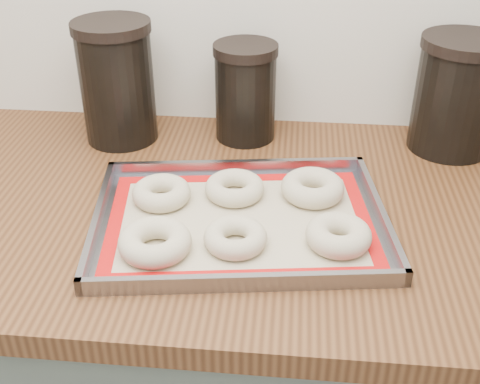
# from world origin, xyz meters

# --- Properties ---
(countertop) EXTENTS (3.06, 0.68, 0.04)m
(countertop) POSITION_xyz_m (0.00, 1.68, 0.88)
(countertop) COLOR brown
(countertop) RESTS_ON cabinet
(baking_tray) EXTENTS (0.50, 0.39, 0.03)m
(baking_tray) POSITION_xyz_m (-0.18, 1.61, 0.91)
(baking_tray) COLOR gray
(baking_tray) RESTS_ON countertop
(baking_mat) EXTENTS (0.46, 0.35, 0.00)m
(baking_mat) POSITION_xyz_m (-0.18, 1.61, 0.90)
(baking_mat) COLOR #C6B793
(baking_mat) RESTS_ON baking_tray
(bagel_front_left) EXTENTS (0.11, 0.11, 0.04)m
(bagel_front_left) POSITION_xyz_m (-0.29, 1.52, 0.92)
(bagel_front_left) COLOR beige
(bagel_front_left) RESTS_ON baking_mat
(bagel_front_mid) EXTENTS (0.11, 0.11, 0.03)m
(bagel_front_mid) POSITION_xyz_m (-0.18, 1.54, 0.92)
(bagel_front_mid) COLOR beige
(bagel_front_mid) RESTS_ON baking_mat
(bagel_front_right) EXTENTS (0.11, 0.11, 0.04)m
(bagel_front_right) POSITION_xyz_m (-0.02, 1.56, 0.92)
(bagel_front_right) COLOR beige
(bagel_front_right) RESTS_ON baking_mat
(bagel_back_left) EXTENTS (0.10, 0.10, 0.03)m
(bagel_back_left) POSITION_xyz_m (-0.31, 1.65, 0.92)
(bagel_back_left) COLOR beige
(bagel_back_left) RESTS_ON baking_mat
(bagel_back_mid) EXTENTS (0.13, 0.13, 0.03)m
(bagel_back_mid) POSITION_xyz_m (-0.19, 1.68, 0.92)
(bagel_back_mid) COLOR beige
(bagel_back_mid) RESTS_ON baking_mat
(bagel_back_right) EXTENTS (0.14, 0.14, 0.04)m
(bagel_back_right) POSITION_xyz_m (-0.06, 1.69, 0.92)
(bagel_back_right) COLOR beige
(bagel_back_right) RESTS_ON baking_mat
(canister_left) EXTENTS (0.15, 0.15, 0.24)m
(canister_left) POSITION_xyz_m (-0.44, 1.89, 1.02)
(canister_left) COLOR black
(canister_left) RESTS_ON countertop
(canister_mid) EXTENTS (0.12, 0.12, 0.19)m
(canister_mid) POSITION_xyz_m (-0.20, 1.92, 1.00)
(canister_mid) COLOR black
(canister_mid) RESTS_ON countertop
(canister_right) EXTENTS (0.16, 0.16, 0.22)m
(canister_right) POSITION_xyz_m (0.20, 1.91, 1.01)
(canister_right) COLOR black
(canister_right) RESTS_ON countertop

